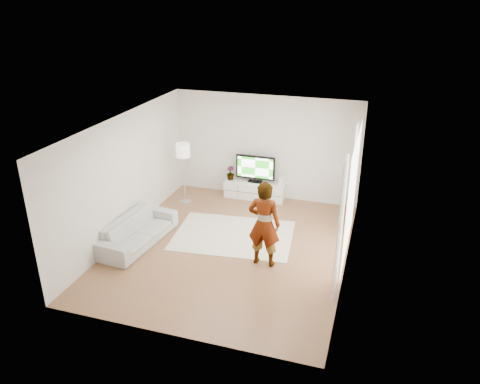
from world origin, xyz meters
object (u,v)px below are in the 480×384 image
(floor_lamp, at_px, (183,153))
(media_console, at_px, (255,190))
(rug, at_px, (233,235))
(television, at_px, (255,168))
(sofa, at_px, (138,231))
(player, at_px, (264,224))

(floor_lamp, bearing_deg, media_console, 25.22)
(media_console, distance_m, rug, 2.23)
(television, xyz_separation_m, sofa, (-1.82, -3.21, -0.56))
(player, relative_size, sofa, 0.86)
(sofa, relative_size, floor_lamp, 1.30)
(player, bearing_deg, floor_lamp, -38.50)
(rug, bearing_deg, media_console, 92.90)
(media_console, relative_size, sofa, 0.77)
(rug, relative_size, floor_lamp, 1.65)
(player, relative_size, floor_lamp, 1.12)
(media_console, height_order, rug, media_console)
(media_console, relative_size, player, 0.90)
(television, bearing_deg, player, -71.35)
(media_console, height_order, player, player)
(sofa, bearing_deg, rug, -57.64)
(rug, relative_size, sofa, 1.27)
(player, bearing_deg, television, -69.45)
(rug, distance_m, floor_lamp, 2.68)
(rug, relative_size, player, 1.48)
(rug, distance_m, sofa, 2.18)
(media_console, bearing_deg, rug, -87.10)
(player, xyz_separation_m, sofa, (-2.91, 0.00, -0.62))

